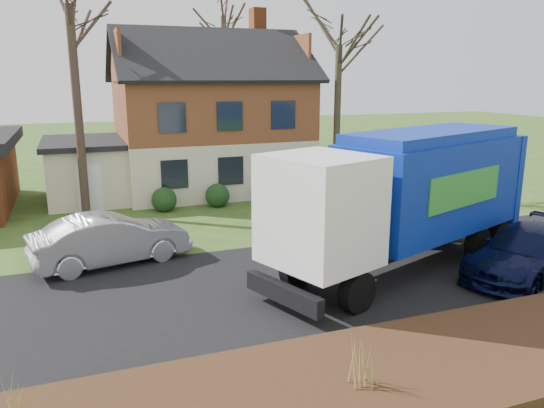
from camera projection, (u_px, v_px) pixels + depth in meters
name	position (u px, v px, depth m)	size (l,w,h in m)	color
ground	(265.00, 287.00, 14.82)	(120.00, 120.00, 0.00)	#314818
road	(265.00, 287.00, 14.81)	(80.00, 7.00, 0.02)	black
mulch_verge	(360.00, 382.00, 9.95)	(80.00, 3.50, 0.30)	black
main_house	(200.00, 111.00, 27.04)	(12.95, 8.95, 9.26)	beige
garbage_truck	(409.00, 192.00, 15.76)	(10.02, 5.79, 4.17)	black
silver_sedan	(111.00, 239.00, 16.54)	(1.68, 4.81, 1.58)	#B2B4BB
navy_wagon	(526.00, 252.00, 15.56)	(2.04, 5.01, 1.45)	black
tree_front_east	(340.00, 18.00, 24.72)	(3.71, 3.71, 10.31)	#3B3223
grass_clump_west	(18.00, 407.00, 8.19)	(0.35, 0.29, 0.93)	#A49248
grass_clump_mid	(364.00, 360.00, 9.55)	(0.34, 0.28, 0.94)	#9D8845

